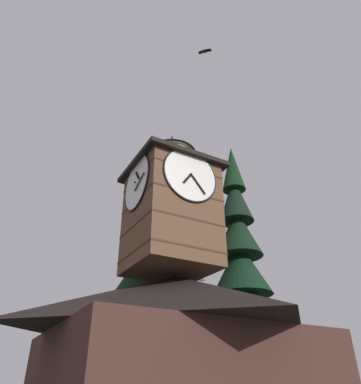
{
  "coord_description": "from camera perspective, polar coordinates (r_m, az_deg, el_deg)",
  "views": [
    {
      "loc": [
        8.42,
        14.37,
        1.3
      ],
      "look_at": [
        -0.34,
        -1.25,
        11.19
      ],
      "focal_mm": 33.77,
      "sensor_mm": 36.0,
      "label": 1
    }
  ],
  "objects": [
    {
      "name": "building_main",
      "position": [
        18.51,
        -0.71,
        -22.62
      ],
      "size": [
        12.0,
        11.17,
        6.49
      ],
      "color": "#422720",
      "rests_on": "ground_plane"
    },
    {
      "name": "clock_tower",
      "position": [
        19.71,
        -1.54,
        -2.21
      ],
      "size": [
        4.8,
        4.8,
        8.46
      ],
      "color": "brown",
      "rests_on": "building_main"
    },
    {
      "name": "pine_tree_behind",
      "position": [
        23.47,
        -5.4,
        -15.22
      ],
      "size": [
        6.07,
        6.07,
        16.54
      ],
      "color": "#473323",
      "rests_on": "ground_plane"
    },
    {
      "name": "pine_tree_aside",
      "position": [
        23.88,
        9.73,
        -14.78
      ],
      "size": [
        5.25,
        5.25,
        17.85
      ],
      "color": "#473323",
      "rests_on": "ground_plane"
    },
    {
      "name": "moon",
      "position": [
        53.77,
        3.35,
        -13.06
      ],
      "size": [
        1.65,
        1.65,
        1.65
      ],
      "color": "silver"
    },
    {
      "name": "flying_bird_high",
      "position": [
        21.9,
        3.88,
        21.31
      ],
      "size": [
        0.64,
        0.67,
        0.15
      ],
      "color": "black"
    },
    {
      "name": "flying_bird_low",
      "position": [
        26.92,
        1.24,
        3.98
      ],
      "size": [
        0.31,
        0.61,
        0.13
      ],
      "color": "black"
    }
  ]
}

